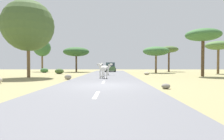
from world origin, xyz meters
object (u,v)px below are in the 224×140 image
object	(u,v)px
tree_1	(156,51)
rock_1	(147,73)
tree_3	(76,52)
rock_2	(166,86)
tree_7	(42,48)
rock_0	(68,77)
tree_4	(169,50)
tree_0	(203,35)
bush_0	(44,70)
zebra_1	(106,68)
car_0	(110,67)
bush_1	(59,71)
zebra_2	(103,69)
tree_6	(218,46)
tree_2	(28,26)
zebra_0	(101,68)

from	to	relation	value
tree_1	rock_1	distance (m)	7.70
tree_3	rock_2	size ratio (longest dim) A/B	10.08
tree_7	rock_1	size ratio (longest dim) A/B	8.75
tree_1	rock_0	xyz separation A→B (m)	(-11.20, -14.89, -3.36)
tree_1	tree_4	world-z (taller)	tree_4
tree_0	rock_0	xyz separation A→B (m)	(-14.20, -4.65, -4.42)
tree_3	bush_0	distance (m)	6.86
zebra_1	car_0	bearing A→B (deg)	-169.24
bush_1	rock_2	world-z (taller)	bush_1
zebra_2	tree_6	bearing A→B (deg)	-6.75
bush_0	tree_3	bearing A→B (deg)	36.76
zebra_1	tree_0	distance (m)	11.82
zebra_1	rock_2	world-z (taller)	zebra_1
tree_6	rock_1	size ratio (longest dim) A/B	6.70
tree_2	bush_1	size ratio (longest dim) A/B	6.22
tree_2	bush_0	xyz separation A→B (m)	(-2.85, 12.47, -5.02)
zebra_1	rock_0	world-z (taller)	zebra_1
bush_1	rock_0	xyz separation A→B (m)	(3.85, -10.90, -0.16)
bush_1	rock_0	size ratio (longest dim) A/B	2.09
zebra_0	zebra_2	size ratio (longest dim) A/B	1.08
tree_1	tree_2	world-z (taller)	tree_2
bush_0	rock_2	world-z (taller)	bush_0
zebra_2	tree_4	size ratio (longest dim) A/B	0.29
zebra_0	tree_2	xyz separation A→B (m)	(-7.60, -0.94, 4.45)
zebra_2	tree_0	xyz separation A→B (m)	(11.13, 3.67, 3.71)
tree_1	tree_4	xyz separation A→B (m)	(3.98, 6.30, 0.78)
tree_2	tree_6	world-z (taller)	tree_2
tree_6	car_0	bearing A→B (deg)	153.25
tree_0	tree_3	bearing A→B (deg)	140.09
zebra_1	rock_2	size ratio (longest dim) A/B	3.28
tree_0	bush_1	xyz separation A→B (m)	(-18.05, 6.25, -4.26)
zebra_2	rock_1	distance (m)	9.33
tree_1	rock_1	bearing A→B (deg)	-112.61
car_0	tree_2	distance (m)	19.28
zebra_1	car_0	size ratio (longest dim) A/B	0.36
zebra_2	tree_4	bearing A→B (deg)	19.96
tree_1	bush_1	world-z (taller)	tree_1
rock_1	car_0	bearing A→B (deg)	114.23
tree_3	tree_4	bearing A→B (deg)	7.02
tree_4	bush_1	bearing A→B (deg)	-151.61
zebra_2	tree_0	size ratio (longest dim) A/B	0.28
tree_1	tree_3	distance (m)	14.68
tree_1	bush_0	bearing A→B (deg)	178.46
tree_4	tree_0	bearing A→B (deg)	-93.38
zebra_0	tree_2	bearing A→B (deg)	-1.00
zebra_0	bush_1	xyz separation A→B (m)	(-6.61, 7.04, -0.57)
tree_0	rock_1	world-z (taller)	tree_0
tree_6	rock_1	distance (m)	12.24
tree_0	rock_2	xyz separation A→B (m)	(-7.27, -11.29, -4.50)
tree_6	rock_2	distance (m)	22.57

